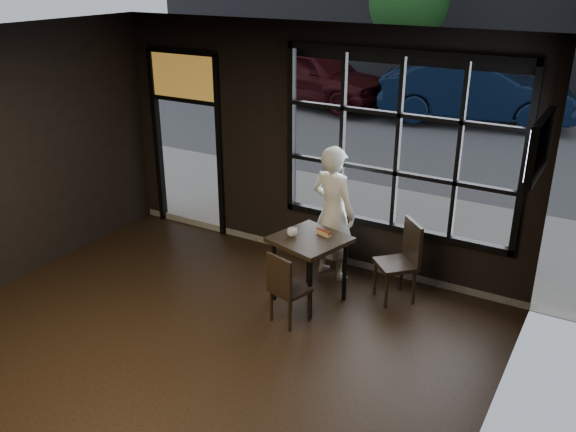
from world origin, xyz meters
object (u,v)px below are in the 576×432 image
Objects in this scene: cafe_table at (309,269)px; man at (333,213)px; chair_near at (290,287)px; navy_car at (476,91)px.

man reaches higher than cafe_table.
navy_car is at bearing -70.44° from chair_near.
chair_near is at bearing -70.25° from cafe_table.
man is (-0.06, 0.73, 0.47)m from cafe_table.
cafe_table is 0.48× the size of man.
man is (-0.09, 1.26, 0.45)m from chair_near.
chair_near is at bearing 171.32° from navy_car.
man is 9.17m from navy_car.
man is at bearing -69.47° from chair_near.
man is at bearing 171.18° from navy_car.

